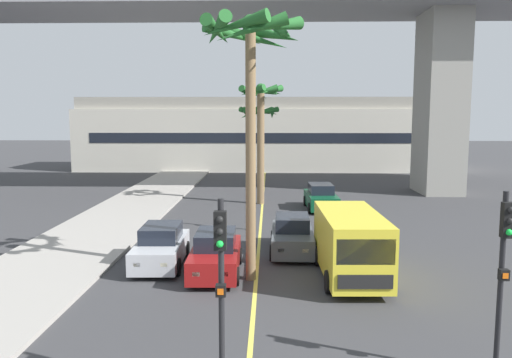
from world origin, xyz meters
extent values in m
cube|color=#9E9991|center=(-8.00, 16.00, 0.07)|extent=(4.80, 80.00, 0.15)
cube|color=#DBCC4C|center=(0.00, 24.00, 0.00)|extent=(0.14, 56.00, 0.01)
cube|color=gray|center=(12.94, 34.93, 6.56)|extent=(2.80, 4.40, 13.13)
cube|color=beige|center=(0.00, 51.47, 3.15)|extent=(38.97, 8.00, 6.31)
cube|color=#9C998D|center=(0.00, 51.47, 6.91)|extent=(38.19, 7.20, 1.20)
cube|color=black|center=(0.00, 47.45, 3.47)|extent=(35.07, 0.04, 1.00)
cube|color=#B7BABF|center=(-3.72, 15.73, 0.58)|extent=(1.82, 4.15, 0.80)
cube|color=black|center=(-3.73, 15.88, 1.26)|extent=(1.46, 2.09, 0.60)
cube|color=#F2EDCC|center=(-3.20, 13.74, 0.63)|extent=(0.24, 0.09, 0.14)
cube|color=#F2EDCC|center=(-4.13, 13.71, 0.63)|extent=(0.24, 0.09, 0.14)
cylinder|color=black|center=(-2.88, 14.49, 0.32)|extent=(0.24, 0.65, 0.64)
cylinder|color=black|center=(-4.49, 14.44, 0.32)|extent=(0.24, 0.65, 0.64)
cylinder|color=black|center=(-2.96, 17.03, 0.32)|extent=(0.24, 0.65, 0.64)
cylinder|color=black|center=(-4.57, 16.98, 0.32)|extent=(0.24, 0.65, 0.64)
cube|color=#4C5156|center=(1.43, 17.76, 0.58)|extent=(1.79, 4.14, 0.80)
cube|color=black|center=(1.43, 17.91, 1.26)|extent=(1.44, 2.08, 0.60)
cube|color=#F2EDCC|center=(1.85, 15.74, 0.63)|extent=(0.24, 0.09, 0.14)
cube|color=#F2EDCC|center=(0.91, 15.76, 0.63)|extent=(0.24, 0.09, 0.14)
cylinder|color=black|center=(2.21, 16.47, 0.32)|extent=(0.23, 0.64, 0.64)
cylinder|color=black|center=(0.59, 16.50, 0.32)|extent=(0.23, 0.64, 0.64)
cylinder|color=black|center=(2.26, 19.01, 0.32)|extent=(0.23, 0.64, 0.64)
cylinder|color=black|center=(0.65, 19.04, 0.32)|extent=(0.23, 0.64, 0.64)
cube|color=#0C4728|center=(3.62, 27.78, 0.58)|extent=(1.86, 4.16, 0.80)
cube|color=black|center=(3.62, 27.93, 1.26)|extent=(1.47, 2.10, 0.60)
cube|color=#F2EDCC|center=(4.17, 25.79, 0.63)|extent=(0.24, 0.09, 0.14)
cube|color=#F2EDCC|center=(3.23, 25.75, 0.63)|extent=(0.24, 0.09, 0.14)
cylinder|color=black|center=(4.48, 26.54, 0.32)|extent=(0.25, 0.65, 0.64)
cylinder|color=black|center=(2.86, 26.48, 0.32)|extent=(0.25, 0.65, 0.64)
cylinder|color=black|center=(4.38, 29.08, 0.32)|extent=(0.25, 0.65, 0.64)
cylinder|color=black|center=(2.76, 29.02, 0.32)|extent=(0.25, 0.65, 0.64)
cube|color=maroon|center=(-1.51, 14.73, 0.58)|extent=(1.79, 4.13, 0.80)
cube|color=black|center=(-1.51, 14.88, 1.26)|extent=(1.44, 2.08, 0.60)
cube|color=#F2EDCC|center=(-1.00, 12.73, 0.63)|extent=(0.24, 0.09, 0.14)
cube|color=#F2EDCC|center=(-1.93, 12.71, 0.63)|extent=(0.24, 0.09, 0.14)
cylinder|color=black|center=(-0.67, 13.48, 0.32)|extent=(0.23, 0.64, 0.64)
cylinder|color=black|center=(-2.29, 13.44, 0.32)|extent=(0.23, 0.64, 0.64)
cylinder|color=black|center=(-0.73, 16.02, 0.32)|extent=(0.23, 0.64, 0.64)
cylinder|color=black|center=(-2.34, 15.99, 0.32)|extent=(0.23, 0.64, 0.64)
cube|color=yellow|center=(3.34, 14.37, 1.31)|extent=(2.14, 5.25, 2.10)
cube|color=black|center=(3.41, 11.81, 1.66)|extent=(1.80, 0.13, 0.80)
cube|color=black|center=(3.41, 11.75, 0.73)|extent=(1.70, 0.10, 0.44)
cylinder|color=black|center=(4.33, 12.83, 0.38)|extent=(0.28, 0.77, 0.76)
cylinder|color=black|center=(2.43, 12.78, 0.38)|extent=(0.28, 0.77, 0.76)
cylinder|color=black|center=(4.25, 15.95, 0.38)|extent=(0.28, 0.77, 0.76)
cylinder|color=black|center=(2.35, 15.90, 0.38)|extent=(0.28, 0.77, 0.76)
cylinder|color=black|center=(-0.48, 6.27, 2.10)|extent=(0.12, 0.12, 4.20)
cube|color=black|center=(-0.48, 6.13, 3.60)|extent=(0.24, 0.20, 0.76)
sphere|color=black|center=(-0.48, 6.03, 3.84)|extent=(0.14, 0.14, 0.14)
sphere|color=black|center=(-0.48, 6.03, 3.60)|extent=(0.14, 0.14, 0.14)
sphere|color=#19D83F|center=(-0.48, 6.03, 3.36)|extent=(0.14, 0.14, 0.14)
cube|color=black|center=(-0.48, 6.15, 2.40)|extent=(0.20, 0.16, 0.24)
cube|color=orange|center=(-0.48, 6.07, 2.40)|extent=(0.12, 0.03, 0.12)
cylinder|color=black|center=(5.51, 7.42, 2.10)|extent=(0.12, 0.12, 4.20)
cube|color=black|center=(5.51, 7.28, 3.60)|extent=(0.24, 0.20, 0.76)
sphere|color=black|center=(5.51, 7.18, 3.84)|extent=(0.14, 0.14, 0.14)
sphere|color=black|center=(5.51, 7.18, 3.60)|extent=(0.14, 0.14, 0.14)
sphere|color=#19D83F|center=(5.51, 7.18, 3.36)|extent=(0.14, 0.14, 0.14)
cube|color=black|center=(5.51, 7.30, 2.40)|extent=(0.20, 0.16, 0.24)
cube|color=orange|center=(5.51, 7.22, 2.40)|extent=(0.12, 0.03, 0.12)
cylinder|color=black|center=(-0.38, 21.98, 2.10)|extent=(0.12, 0.12, 4.20)
cube|color=black|center=(-0.38, 21.84, 3.60)|extent=(0.24, 0.20, 0.76)
sphere|color=black|center=(-0.38, 21.74, 3.84)|extent=(0.14, 0.14, 0.14)
sphere|color=black|center=(-0.38, 21.74, 3.60)|extent=(0.14, 0.14, 0.14)
sphere|color=#19D83F|center=(-0.38, 21.74, 3.36)|extent=(0.14, 0.14, 0.14)
cube|color=black|center=(-0.38, 21.86, 2.40)|extent=(0.20, 0.16, 0.24)
cube|color=orange|center=(-0.38, 21.78, 2.40)|extent=(0.12, 0.03, 0.12)
cylinder|color=brown|center=(-0.19, 14.13, 4.34)|extent=(0.35, 0.35, 8.68)
sphere|color=#236028|center=(-0.19, 14.13, 8.83)|extent=(0.60, 0.60, 0.60)
cone|color=#236028|center=(0.96, 14.30, 8.54)|extent=(0.77, 2.39, 0.99)
cone|color=#236028|center=(0.72, 14.85, 8.53)|extent=(1.81, 2.12, 1.00)
cone|color=#236028|center=(-0.02, 15.28, 8.48)|extent=(2.39, 0.77, 1.09)
cone|color=#236028|center=(-0.81, 15.11, 8.59)|extent=(2.23, 1.63, 0.89)
cone|color=#236028|center=(-1.32, 14.39, 8.60)|extent=(0.96, 2.40, 0.88)
cone|color=#236028|center=(-1.28, 13.74, 8.54)|extent=(1.22, 2.37, 0.99)
cone|color=#236028|center=(-0.64, 13.07, 8.59)|extent=(2.34, 1.33, 0.90)
cone|color=#236028|center=(-0.10, 12.98, 8.46)|extent=(2.37, 0.61, 1.13)
cone|color=#236028|center=(0.59, 13.28, 8.60)|extent=(2.04, 1.92, 0.88)
cylinder|color=brown|center=(-0.42, 38.60, 3.03)|extent=(0.34, 0.34, 6.05)
sphere|color=#236028|center=(-0.42, 38.60, 6.20)|extent=(0.60, 0.60, 0.60)
cone|color=#236028|center=(0.65, 38.57, 5.83)|extent=(0.50, 2.17, 1.12)
cone|color=#236028|center=(0.24, 39.44, 5.99)|extent=(1.99, 1.69, 0.85)
cone|color=#236028|center=(-0.48, 39.67, 6.01)|extent=(2.21, 0.57, 0.82)
cone|color=#236028|center=(-1.27, 39.25, 5.96)|extent=(1.68, 2.00, 0.91)
cone|color=#236028|center=(-1.49, 38.65, 5.87)|extent=(0.55, 2.19, 1.06)
cone|color=#236028|center=(-1.20, 37.87, 5.83)|extent=(1.80, 1.88, 1.12)
cone|color=#236028|center=(-0.35, 37.53, 5.94)|extent=(2.21, 0.58, 0.93)
cone|color=#236028|center=(0.27, 37.78, 6.02)|extent=(1.95, 1.74, 0.79)
cylinder|color=brown|center=(-0.12, 29.71, 3.66)|extent=(0.48, 0.48, 7.31)
sphere|color=#236028|center=(-0.12, 29.71, 7.46)|extent=(0.60, 0.60, 0.60)
cone|color=#236028|center=(0.79, 29.79, 7.24)|extent=(0.60, 1.92, 0.86)
cone|color=#236028|center=(0.50, 30.39, 7.27)|extent=(1.69, 1.60, 0.81)
cone|color=#236028|center=(0.09, 30.61, 7.26)|extent=(1.94, 0.86, 0.82)
cone|color=#236028|center=(-0.52, 30.54, 7.15)|extent=(1.88, 1.22, 1.01)
cone|color=#236028|center=(-0.93, 30.15, 7.13)|extent=(1.28, 1.86, 1.04)
cone|color=#236028|center=(-1.02, 29.51, 7.25)|extent=(0.84, 1.94, 0.84)
cone|color=#236028|center=(-0.64, 28.95, 7.24)|extent=(1.81, 1.42, 0.86)
cone|color=#236028|center=(0.05, 28.81, 7.23)|extent=(1.94, 0.79, 0.88)
cone|color=#236028|center=(0.56, 29.10, 7.28)|extent=(1.59, 1.69, 0.79)
camera|label=1|loc=(0.47, -3.58, 5.83)|focal=36.22mm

